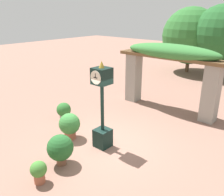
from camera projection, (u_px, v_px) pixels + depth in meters
ground_plane at (107, 144)px, 8.57m from camera, size 60.00×60.00×0.00m
pedestal_clock at (102, 109)px, 7.97m from camera, size 0.54×0.58×3.06m
pergola at (170, 63)px, 10.87m from camera, size 5.25×1.22×3.17m
potted_plant_near_left at (70, 125)px, 8.80m from camera, size 0.79×0.79×1.00m
potted_plant_near_right at (39, 171)px, 6.52m from camera, size 0.46×0.46×0.67m
potted_plant_far_left at (60, 148)px, 7.26m from camera, size 0.82×0.82×1.00m
potted_plant_far_right at (64, 111)px, 10.27m from camera, size 0.62×0.62×0.84m
tree_line at (216, 37)px, 16.79m from camera, size 8.89×4.28×5.07m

